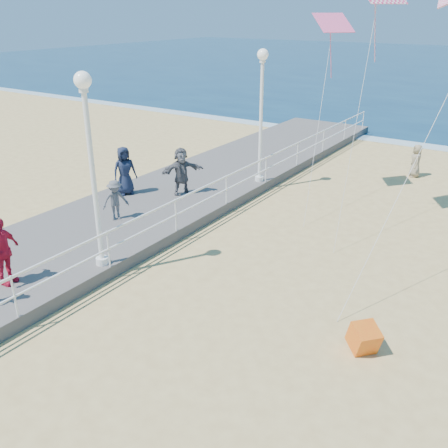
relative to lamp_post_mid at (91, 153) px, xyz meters
The scene contains 13 objects.
ground 6.48m from the lamp_post_mid, ahead, with size 160.00×160.00×0.00m, color #DBBC72.
surf_line 21.50m from the lamp_post_mid, 75.37° to the left, with size 160.00×1.20×0.04m, color white.
boardwalk 4.07m from the lamp_post_mid, behind, with size 5.00×44.00×0.40m, color slate.
railing 2.43m from the lamp_post_mid, ahead, with size 0.05×42.00×0.55m.
lamp_post_mid is the anchor object (origin of this frame).
lamp_post_far 9.00m from the lamp_post_mid, 90.00° to the left, with size 0.44×0.44×5.32m.
spectator_2 4.19m from the lamp_post_mid, 127.70° to the left, with size 0.91×0.52×1.40m, color #545558.
spectator_3 3.43m from the lamp_post_mid, 120.77° to the right, with size 1.09×0.46×1.87m, color red.
spectator_4 6.35m from the lamp_post_mid, 127.23° to the left, with size 0.92×0.60×1.88m, color #182036.
spectator_5 6.62m from the lamp_post_mid, 106.40° to the left, with size 1.71×0.54×1.84m, color #545559.
beach_walker_c 15.66m from the lamp_post_mid, 70.85° to the left, with size 0.73×0.48×1.50m, color gray.
box_kite 8.18m from the lamp_post_mid, ahead, with size 0.55×0.55×0.60m, color red.
kite_diamond_pink 10.60m from the lamp_post_mid, 76.34° to the left, with size 1.26×1.26×0.02m, color #E15387.
Camera 1 is at (4.54, -8.62, 7.11)m, focal length 40.00 mm.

